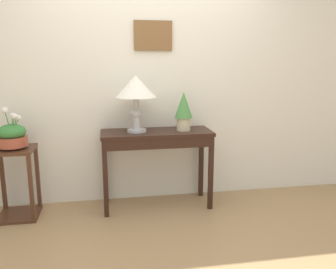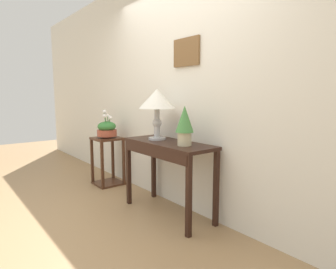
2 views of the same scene
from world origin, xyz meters
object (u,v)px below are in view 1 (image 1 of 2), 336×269
Objects in this scene: table_lamp at (136,89)px; planter_bowl_wide at (12,135)px; pedestal_stand_left at (16,183)px; potted_plant_on_console at (184,109)px; console_table at (157,143)px.

planter_bowl_wide is at bearing -178.62° from table_lamp.
pedestal_stand_left is (-1.17, -0.03, -0.88)m from table_lamp.
table_lamp is 1.42× the size of planter_bowl_wide.
potted_plant_on_console reaches higher than pedestal_stand_left.
potted_plant_on_console is 1.65m from planter_bowl_wide.
pedestal_stand_left is (-1.36, -0.00, -0.33)m from console_table.
console_table is at bearing 0.20° from planter_bowl_wide.
planter_bowl_wide reaches higher than console_table.
table_lamp is (-0.20, 0.02, 0.54)m from console_table.
pedestal_stand_left is 1.76× the size of planter_bowl_wide.
table_lamp reaches higher than planter_bowl_wide.
table_lamp is 0.51m from potted_plant_on_console.
table_lamp is at bearing 178.12° from potted_plant_on_console.
table_lamp is at bearing 1.36° from pedestal_stand_left.
table_lamp reaches higher than pedestal_stand_left.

